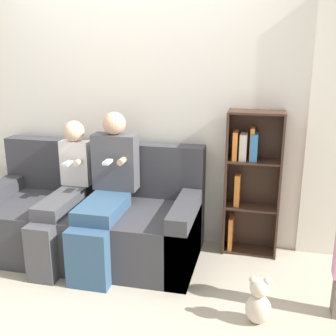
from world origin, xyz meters
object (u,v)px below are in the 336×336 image
object	(u,v)px
adult_seated	(106,190)
bookshelf	(250,179)
couch	(91,219)
teddy_bear	(259,302)
child_seated	(62,194)

from	to	relation	value
adult_seated	bookshelf	distance (m)	1.23
couch	bookshelf	bearing A→B (deg)	14.56
teddy_bear	couch	bearing A→B (deg)	154.55
adult_seated	child_seated	bearing A→B (deg)	-175.93
child_seated	adult_seated	bearing A→B (deg)	4.07
bookshelf	teddy_bear	size ratio (longest dim) A/B	3.68
couch	child_seated	world-z (taller)	child_seated
couch	adult_seated	world-z (taller)	adult_seated
bookshelf	teddy_bear	distance (m)	1.17
bookshelf	child_seated	bearing A→B (deg)	-162.02
adult_seated	bookshelf	xyz separation A→B (m)	(1.14, 0.47, 0.03)
couch	child_seated	size ratio (longest dim) A/B	1.64
teddy_bear	adult_seated	bearing A→B (deg)	155.46
couch	teddy_bear	xyz separation A→B (m)	(1.46, -0.70, -0.15)
adult_seated	teddy_bear	xyz separation A→B (m)	(1.27, -0.58, -0.47)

